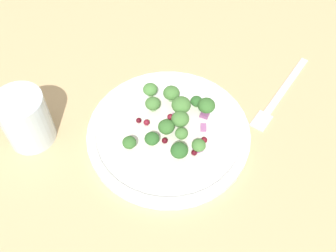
% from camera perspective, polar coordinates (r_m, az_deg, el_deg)
% --- Properties ---
extents(ground_plane, '(1.80, 1.80, 0.02)m').
position_cam_1_polar(ground_plane, '(0.63, 0.73, -2.31)').
color(ground_plane, tan).
extents(plate, '(0.25, 0.25, 0.02)m').
position_cam_1_polar(plate, '(0.62, -0.00, -1.00)').
color(plate, white).
rests_on(plate, ground_plane).
extents(dressing_pool, '(0.15, 0.15, 0.00)m').
position_cam_1_polar(dressing_pool, '(0.62, -0.00, -0.76)').
color(dressing_pool, white).
rests_on(dressing_pool, plate).
extents(broccoli_floret_0, '(0.03, 0.03, 0.03)m').
position_cam_1_polar(broccoli_floret_0, '(0.63, 5.46, 2.87)').
color(broccoli_floret_0, '#9EC684').
rests_on(broccoli_floret_0, plate).
extents(broccoli_floret_1, '(0.02, 0.02, 0.02)m').
position_cam_1_polar(broccoli_floret_1, '(0.64, 4.04, 3.50)').
color(broccoli_floret_1, '#9EC684').
rests_on(broccoli_floret_1, plate).
extents(broccoli_floret_2, '(0.02, 0.02, 0.02)m').
position_cam_1_polar(broccoli_floret_2, '(0.58, -5.49, -2.37)').
color(broccoli_floret_2, '#9EC684').
rests_on(broccoli_floret_2, plate).
extents(broccoli_floret_3, '(0.02, 0.02, 0.02)m').
position_cam_1_polar(broccoli_floret_3, '(0.59, 1.72, -1.30)').
color(broccoli_floret_3, '#ADD18E').
rests_on(broccoli_floret_3, plate).
extents(broccoli_floret_4, '(0.03, 0.03, 0.03)m').
position_cam_1_polar(broccoli_floret_4, '(0.64, 0.48, 4.66)').
color(broccoli_floret_4, '#8EB77A').
rests_on(broccoli_floret_4, plate).
extents(broccoli_floret_5, '(0.02, 0.02, 0.02)m').
position_cam_1_polar(broccoli_floret_5, '(0.59, -2.28, -1.82)').
color(broccoli_floret_5, '#ADD18E').
rests_on(broccoli_floret_5, plate).
extents(broccoli_floret_6, '(0.02, 0.02, 0.02)m').
position_cam_1_polar(broccoli_floret_6, '(0.59, 4.48, -2.64)').
color(broccoli_floret_6, '#9EC684').
rests_on(broccoli_floret_6, plate).
extents(broccoli_floret_7, '(0.02, 0.02, 0.02)m').
position_cam_1_polar(broccoli_floret_7, '(0.63, -2.17, 3.15)').
color(broccoli_floret_7, '#8EB77A').
rests_on(broccoli_floret_7, plate).
extents(broccoli_floret_8, '(0.03, 0.03, 0.03)m').
position_cam_1_polar(broccoli_floret_8, '(0.62, 1.87, 2.96)').
color(broccoli_floret_8, '#9EC684').
rests_on(broccoli_floret_8, plate).
extents(broccoli_floret_9, '(0.03, 0.03, 0.03)m').
position_cam_1_polar(broccoli_floret_9, '(0.61, 1.37, 1.19)').
color(broccoli_floret_9, '#9EC684').
rests_on(broccoli_floret_9, plate).
extents(broccoli_floret_10, '(0.02, 0.02, 0.02)m').
position_cam_1_polar(broccoli_floret_10, '(0.64, -2.52, 5.16)').
color(broccoli_floret_10, '#9EC684').
rests_on(broccoli_floret_10, plate).
extents(broccoli_floret_11, '(0.02, 0.02, 0.03)m').
position_cam_1_polar(broccoli_floret_11, '(0.60, -0.25, -0.15)').
color(broccoli_floret_11, '#ADD18E').
rests_on(broccoli_floret_11, plate).
extents(broccoli_floret_12, '(0.03, 0.03, 0.03)m').
position_cam_1_polar(broccoli_floret_12, '(0.57, 1.61, -3.51)').
color(broccoli_floret_12, '#ADD18E').
rests_on(broccoli_floret_12, plate).
extents(cranberry_0, '(0.01, 0.01, 0.01)m').
position_cam_1_polar(cranberry_0, '(0.60, 5.13, -1.99)').
color(cranberry_0, maroon).
rests_on(cranberry_0, plate).
extents(cranberry_1, '(0.01, 0.01, 0.01)m').
position_cam_1_polar(cranberry_1, '(0.62, -3.04, 0.52)').
color(cranberry_1, maroon).
rests_on(cranberry_1, plate).
extents(cranberry_2, '(0.01, 0.01, 0.01)m').
position_cam_1_polar(cranberry_2, '(0.60, -0.54, -2.01)').
color(cranberry_2, '#4C0A14').
rests_on(cranberry_2, plate).
extents(cranberry_3, '(0.01, 0.01, 0.01)m').
position_cam_1_polar(cranberry_3, '(0.59, 3.72, -3.78)').
color(cranberry_3, '#4C0A14').
rests_on(cranberry_3, plate).
extents(cranberry_4, '(0.01, 0.01, 0.01)m').
position_cam_1_polar(cranberry_4, '(0.60, -5.88, -2.59)').
color(cranberry_4, '#4C0A14').
rests_on(cranberry_4, plate).
extents(cranberry_5, '(0.01, 0.01, 0.01)m').
position_cam_1_polar(cranberry_5, '(0.62, -4.17, 0.79)').
color(cranberry_5, '#4C0A14').
rests_on(cranberry_5, plate).
extents(cranberry_6, '(0.01, 0.01, 0.01)m').
position_cam_1_polar(cranberry_6, '(0.63, 0.32, 1.31)').
color(cranberry_6, maroon).
rests_on(cranberry_6, plate).
extents(onion_bit_0, '(0.02, 0.02, 0.01)m').
position_cam_1_polar(onion_bit_0, '(0.63, 5.23, 1.63)').
color(onion_bit_0, '#934C84').
rests_on(onion_bit_0, plate).
extents(onion_bit_1, '(0.02, 0.02, 0.00)m').
position_cam_1_polar(onion_bit_1, '(0.60, 4.07, -3.39)').
color(onion_bit_1, '#843D75').
rests_on(onion_bit_1, plate).
extents(onion_bit_2, '(0.01, 0.02, 0.00)m').
position_cam_1_polar(onion_bit_2, '(0.63, 1.15, 1.39)').
color(onion_bit_2, '#A35B93').
rests_on(onion_bit_2, plate).
extents(onion_bit_3, '(0.02, 0.01, 0.00)m').
position_cam_1_polar(onion_bit_3, '(0.62, 5.03, -0.21)').
color(onion_bit_3, '#A35B93').
rests_on(onion_bit_3, plate).
extents(fork, '(0.19, 0.03, 0.01)m').
position_cam_1_polar(fork, '(0.70, 15.43, 4.14)').
color(fork, silver).
rests_on(fork, ground_plane).
extents(water_glass, '(0.07, 0.07, 0.09)m').
position_cam_1_polar(water_glass, '(0.63, -19.53, 0.94)').
color(water_glass, silver).
rests_on(water_glass, ground_plane).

